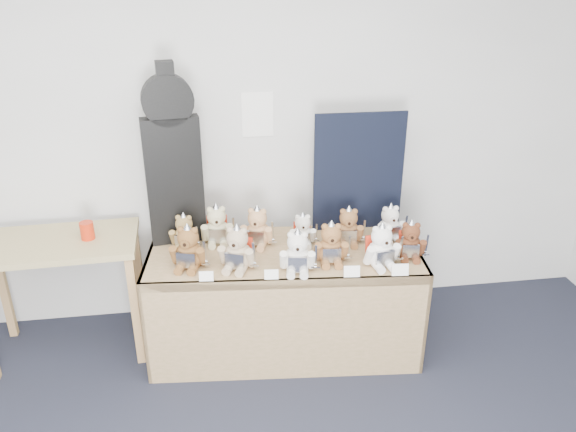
{
  "coord_description": "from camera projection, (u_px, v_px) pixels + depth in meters",
  "views": [
    {
      "loc": [
        0.12,
        -1.16,
        2.39
      ],
      "look_at": [
        0.57,
        1.86,
        1.01
      ],
      "focal_mm": 35.0,
      "sensor_mm": 36.0,
      "label": 1
    }
  ],
  "objects": [
    {
      "name": "teddy_back_left",
      "position": [
        217.0,
        226.0,
        3.62
      ],
      "size": [
        0.23,
        0.19,
        0.29
      ],
      "rotation": [
        0.0,
        0.0,
        -0.02
      ],
      "color": "#C3B98E",
      "rests_on": "display_table"
    },
    {
      "name": "entry_card_d",
      "position": [
        400.0,
        270.0,
        3.26
      ],
      "size": [
        0.1,
        0.03,
        0.07
      ],
      "primitive_type": "cube",
      "rotation": [
        -0.24,
        0.0,
        -0.09
      ],
      "color": "white",
      "rests_on": "display_table"
    },
    {
      "name": "navy_board",
      "position": [
        359.0,
        172.0,
        3.71
      ],
      "size": [
        0.61,
        0.03,
        0.81
      ],
      "primitive_type": "cube",
      "rotation": [
        0.0,
        0.0,
        -0.01
      ],
      "color": "black",
      "rests_on": "display_table"
    },
    {
      "name": "teddy_back_far_left",
      "position": [
        184.0,
        233.0,
        3.57
      ],
      "size": [
        0.21,
        0.19,
        0.25
      ],
      "rotation": [
        0.0,
        0.0,
        -0.27
      ],
      "color": "#AB8950",
      "rests_on": "display_table"
    },
    {
      "name": "entry_card_b",
      "position": [
        271.0,
        274.0,
        3.23
      ],
      "size": [
        0.08,
        0.03,
        0.06
      ],
      "primitive_type": "cube",
      "rotation": [
        -0.24,
        0.0,
        -0.09
      ],
      "color": "white",
      "rests_on": "display_table"
    },
    {
      "name": "teddy_front_right",
      "position": [
        331.0,
        245.0,
        3.39
      ],
      "size": [
        0.24,
        0.2,
        0.29
      ],
      "rotation": [
        0.0,
        0.0,
        -0.1
      ],
      "color": "brown",
      "rests_on": "display_table"
    },
    {
      "name": "entry_card_a",
      "position": [
        206.0,
        276.0,
        3.21
      ],
      "size": [
        0.08,
        0.03,
        0.06
      ],
      "primitive_type": "cube",
      "rotation": [
        -0.24,
        0.0,
        -0.09
      ],
      "color": "white",
      "rests_on": "display_table"
    },
    {
      "name": "red_cup",
      "position": [
        87.0,
        231.0,
        3.49
      ],
      "size": [
        0.08,
        0.08,
        0.11
      ],
      "primitive_type": "cylinder",
      "color": "red",
      "rests_on": "side_table"
    },
    {
      "name": "room_shell",
      "position": [
        258.0,
        115.0,
        3.72
      ],
      "size": [
        6.0,
        6.0,
        6.0
      ],
      "color": "silver",
      "rests_on": "floor"
    },
    {
      "name": "entry_card_c",
      "position": [
        352.0,
        271.0,
        3.25
      ],
      "size": [
        0.1,
        0.03,
        0.07
      ],
      "primitive_type": "cube",
      "rotation": [
        -0.24,
        0.0,
        -0.09
      ],
      "color": "white",
      "rests_on": "display_table"
    },
    {
      "name": "teddy_front_far_left",
      "position": [
        189.0,
        249.0,
        3.33
      ],
      "size": [
        0.24,
        0.23,
        0.3
      ],
      "rotation": [
        0.0,
        0.0,
        -0.27
      ],
      "color": "brown",
      "rests_on": "display_table"
    },
    {
      "name": "teddy_front_left",
      "position": [
        237.0,
        250.0,
        3.32
      ],
      "size": [
        0.24,
        0.24,
        0.3
      ],
      "rotation": [
        0.0,
        0.0,
        -0.36
      ],
      "color": "tan",
      "rests_on": "display_table"
    },
    {
      "name": "teddy_back_end",
      "position": [
        390.0,
        224.0,
        3.67
      ],
      "size": [
        0.22,
        0.18,
        0.27
      ],
      "rotation": [
        0.0,
        0.0,
        0.08
      ],
      "color": "white",
      "rests_on": "display_table"
    },
    {
      "name": "teddy_front_far_right",
      "position": [
        381.0,
        247.0,
        3.35
      ],
      "size": [
        0.25,
        0.21,
        0.3
      ],
      "rotation": [
        0.0,
        0.0,
        0.12
      ],
      "color": "white",
      "rests_on": "display_table"
    },
    {
      "name": "display_table",
      "position": [
        285.0,
        278.0,
        3.56
      ],
      "size": [
        1.78,
        0.87,
        0.72
      ],
      "rotation": [
        0.0,
        0.0,
        -0.09
      ],
      "color": "olive",
      "rests_on": "floor"
    },
    {
      "name": "teddy_back_right",
      "position": [
        348.0,
        228.0,
        3.62
      ],
      "size": [
        0.22,
        0.2,
        0.27
      ],
      "rotation": [
        0.0,
        0.0,
        -0.17
      ],
      "color": "brown",
      "rests_on": "display_table"
    },
    {
      "name": "guitar_case",
      "position": [
        173.0,
        158.0,
        3.47
      ],
      "size": [
        0.36,
        0.15,
        1.15
      ],
      "rotation": [
        0.0,
        0.0,
        0.14
      ],
      "color": "black",
      "rests_on": "display_table"
    },
    {
      "name": "teddy_front_centre",
      "position": [
        298.0,
        253.0,
        3.29
      ],
      "size": [
        0.24,
        0.21,
        0.29
      ],
      "rotation": [
        0.0,
        0.0,
        -0.16
      ],
      "color": "white",
      "rests_on": "display_table"
    },
    {
      "name": "side_table",
      "position": [
        59.0,
        259.0,
        3.54
      ],
      "size": [
        1.0,
        0.58,
        0.81
      ],
      "rotation": [
        0.0,
        0.0,
        0.04
      ],
      "color": "tan",
      "rests_on": "floor"
    },
    {
      "name": "teddy_front_end",
      "position": [
        410.0,
        242.0,
        3.45
      ],
      "size": [
        0.22,
        0.2,
        0.27
      ],
      "rotation": [
        0.0,
        0.0,
        -0.21
      ],
      "color": "brown",
      "rests_on": "display_table"
    },
    {
      "name": "teddy_back_centre_right",
      "position": [
        303.0,
        231.0,
        3.61
      ],
      "size": [
        0.19,
        0.17,
        0.24
      ],
      "rotation": [
        0.0,
        0.0,
        -0.09
      ],
      "color": "white",
      "rests_on": "display_table"
    },
    {
      "name": "teddy_back_centre_left",
      "position": [
        257.0,
        228.0,
        3.59
      ],
      "size": [
        0.24,
        0.22,
        0.29
      ],
      "rotation": [
        0.0,
        0.0,
        -0.31
      ],
      "color": "tan",
      "rests_on": "display_table"
    }
  ]
}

